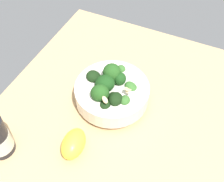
# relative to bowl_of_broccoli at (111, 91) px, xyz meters

# --- Properties ---
(ground_plane) EXTENTS (0.62, 0.62, 0.03)m
(ground_plane) POSITION_rel_bowl_of_broccoli_xyz_m (-0.05, 0.01, -0.06)
(ground_plane) COLOR tan
(bowl_of_broccoli) EXTENTS (0.17, 0.17, 0.10)m
(bowl_of_broccoli) POSITION_rel_bowl_of_broccoli_xyz_m (0.00, 0.00, 0.00)
(bowl_of_broccoli) COLOR silver
(bowl_of_broccoli) RESTS_ON ground_plane
(lemon_wedge) EXTENTS (0.06, 0.08, 0.04)m
(lemon_wedge) POSITION_rel_bowl_of_broccoli_xyz_m (0.02, 0.15, -0.02)
(lemon_wedge) COLOR yellow
(lemon_wedge) RESTS_ON ground_plane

